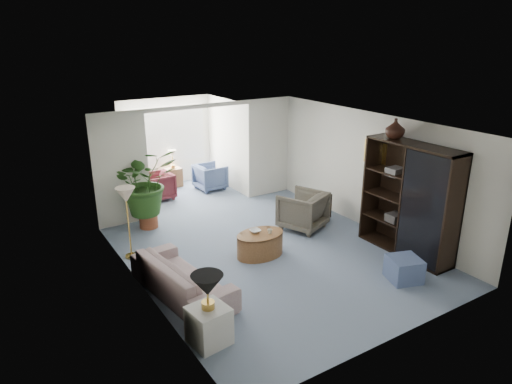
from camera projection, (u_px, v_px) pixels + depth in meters
floor at (273, 255)px, 8.81m from camera, size 6.00×6.00×0.00m
sunroom_floor at (185, 195)px, 12.09m from camera, size 2.60×2.60×0.00m
back_pier_left at (121, 170)px, 9.84m from camera, size 1.20×0.12×2.50m
back_pier_right at (269, 147)px, 11.76m from camera, size 1.20×0.12×2.50m
back_header at (199, 106)px, 10.41m from camera, size 2.60×0.12×0.10m
window_pane at (166, 135)px, 12.49m from camera, size 2.20×0.02×1.50m
window_blinds at (167, 135)px, 12.47m from camera, size 2.20×0.02×1.50m
framed_picture at (376, 153)px, 9.41m from camera, size 0.04×0.50×0.40m
sofa at (182, 277)px, 7.41m from camera, size 1.08×2.17×0.61m
end_table at (209, 325)px, 6.24m from camera, size 0.55×0.55×0.54m
table_lamp at (207, 285)px, 6.04m from camera, size 0.44×0.44×0.30m
floor_lamp at (126, 195)px, 8.33m from camera, size 0.36×0.36×0.28m
coffee_table at (260, 244)px, 8.74m from camera, size 0.99×0.99×0.45m
coffee_bowl at (255, 231)px, 8.71m from camera, size 0.22×0.22×0.05m
coffee_cup at (270, 231)px, 8.65m from camera, size 0.10×0.10×0.09m
wingback_chair at (303, 210)px, 9.91m from camera, size 1.15×1.16×0.81m
side_table_dark at (319, 206)px, 10.54m from camera, size 0.48×0.39×0.56m
entertainment_cabinet at (409, 200)px, 8.60m from camera, size 0.51×1.93×2.14m
cabinet_urn at (395, 129)px, 8.58m from camera, size 0.36×0.36×0.38m
ottoman at (404, 269)px, 7.87m from camera, size 0.65×0.65×0.41m
plant_pot at (149, 220)px, 10.02m from camera, size 0.40×0.40×0.32m
house_plant at (145, 182)px, 9.73m from camera, size 1.30×1.13×1.45m
sunroom_chair_blue at (210, 177)px, 12.41m from camera, size 0.79×0.77×0.69m
sunroom_chair_maroon at (157, 186)px, 11.66m from camera, size 0.78×0.76×0.68m
sunroom_table at (174, 177)px, 12.66m from camera, size 0.44×0.35×0.51m
shelf_clutter at (411, 201)px, 8.50m from camera, size 0.30×1.07×1.06m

